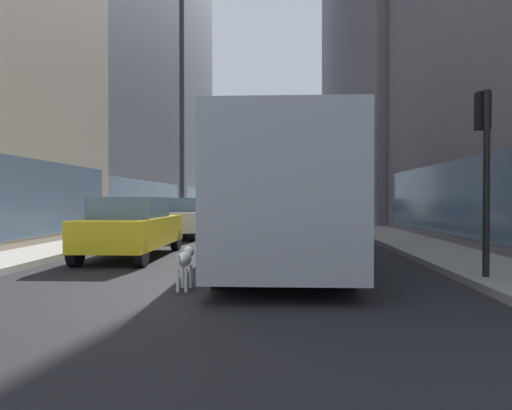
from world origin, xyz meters
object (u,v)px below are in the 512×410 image
(car_yellow_taxi, at_px, (132,227))
(traffic_light_near, at_px, (485,152))
(dalmatian_dog, at_px, (185,260))
(transit_bus, at_px, (282,191))
(car_white_van, at_px, (183,217))
(car_silver_sedan, at_px, (238,207))
(car_blue_hatchback, at_px, (249,209))
(car_black_suv, at_px, (280,207))
(car_red_coupe, at_px, (212,212))

(car_yellow_taxi, height_order, traffic_light_near, traffic_light_near)
(dalmatian_dog, bearing_deg, transit_bus, 68.82)
(car_white_van, height_order, dalmatian_dog, car_white_van)
(car_silver_sedan, distance_m, traffic_light_near, 36.41)
(transit_bus, xyz_separation_m, car_blue_hatchback, (-2.40, 23.89, -0.95))
(car_blue_hatchback, bearing_deg, car_white_van, -95.31)
(transit_bus, height_order, traffic_light_near, traffic_light_near)
(car_black_suv, bearing_deg, car_silver_sedan, -159.69)
(transit_bus, relative_size, traffic_light_near, 3.39)
(car_black_suv, xyz_separation_m, car_red_coupe, (-4.00, -18.44, 0.00))
(car_red_coupe, bearing_deg, transit_bus, -75.03)
(car_white_van, relative_size, traffic_light_near, 1.38)
(transit_bus, distance_m, car_yellow_taxi, 4.11)
(car_black_suv, height_order, car_yellow_taxi, same)
(car_white_van, xyz_separation_m, car_silver_sedan, (0.00, 25.23, -0.00))
(car_white_van, relative_size, dalmatian_dog, 4.86)
(car_blue_hatchback, bearing_deg, car_red_coupe, -100.15)
(car_red_coupe, bearing_deg, car_yellow_taxi, -90.00)
(dalmatian_dog, bearing_deg, car_yellow_taxi, 117.93)
(car_white_van, height_order, traffic_light_near, traffic_light_near)
(car_red_coupe, relative_size, car_silver_sedan, 1.06)
(dalmatian_dog, xyz_separation_m, traffic_light_near, (5.40, 0.76, 1.92))
(car_white_van, height_order, car_silver_sedan, same)
(transit_bus, distance_m, car_silver_sedan, 32.18)
(car_red_coupe, bearing_deg, car_silver_sedan, 90.00)
(car_silver_sedan, height_order, traffic_light_near, traffic_light_near)
(transit_bus, bearing_deg, car_red_coupe, 104.97)
(transit_bus, relative_size, car_silver_sedan, 2.69)
(car_white_van, bearing_deg, traffic_light_near, -53.27)
(car_black_suv, bearing_deg, car_white_van, -98.52)
(car_silver_sedan, bearing_deg, car_white_van, -90.00)
(car_black_suv, distance_m, traffic_light_near, 37.25)
(dalmatian_dog, distance_m, traffic_light_near, 5.78)
(transit_bus, xyz_separation_m, car_black_suv, (0.00, 33.40, -0.96))
(car_red_coupe, bearing_deg, car_white_van, -90.00)
(transit_bus, distance_m, car_red_coupe, 15.51)
(car_blue_hatchback, distance_m, traffic_light_near, 28.24)
(car_blue_hatchback, distance_m, car_white_van, 17.28)
(transit_bus, distance_m, dalmatian_dog, 4.88)
(transit_bus, height_order, car_yellow_taxi, transit_bus)
(car_black_suv, height_order, traffic_light_near, traffic_light_near)
(transit_bus, height_order, car_blue_hatchback, transit_bus)
(car_blue_hatchback, relative_size, car_white_van, 0.89)
(car_black_suv, relative_size, car_white_van, 0.89)
(car_yellow_taxi, relative_size, traffic_light_near, 1.32)
(transit_bus, height_order, car_white_van, transit_bus)
(transit_bus, bearing_deg, car_yellow_taxi, -179.21)
(transit_bus, height_order, car_silver_sedan, transit_bus)
(transit_bus, distance_m, car_black_suv, 33.41)
(traffic_light_near, bearing_deg, car_white_van, 126.73)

